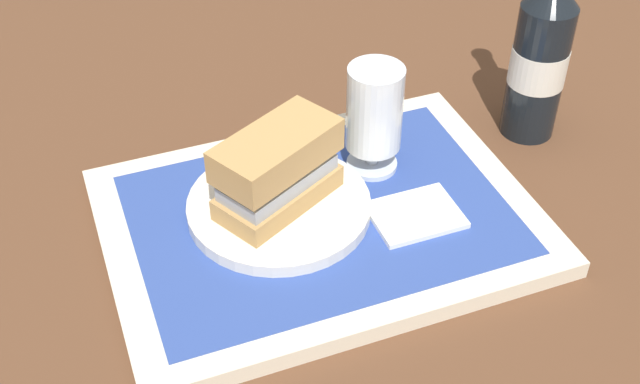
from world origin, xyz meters
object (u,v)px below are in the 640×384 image
at_px(beer_bottle, 540,55).
at_px(plate, 279,206).
at_px(sandwich, 280,167).
at_px(beer_glass, 374,115).

bearing_deg(beer_bottle, plate, -170.22).
height_order(sandwich, beer_glass, beer_glass).
relative_size(plate, sandwich, 1.31).
bearing_deg(plate, beer_bottle, 9.78).
height_order(sandwich, beer_bottle, beer_bottle).
distance_m(beer_glass, beer_bottle, 0.22).
xyz_separation_m(plate, beer_glass, (0.12, 0.04, 0.06)).
bearing_deg(beer_glass, beer_bottle, 5.97).
height_order(plate, sandwich, sandwich).
relative_size(sandwich, beer_glass, 1.16).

